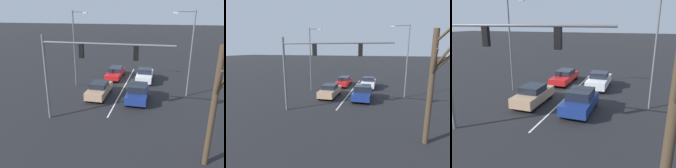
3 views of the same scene
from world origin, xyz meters
The scene contains 10 objects.
ground_plane centered at (0.00, 0.00, 0.00)m, with size 240.00×240.00×0.00m, color black.
lane_stripe_left_divider centered at (0.00, 1.91, 0.01)m, with size 0.12×15.82×0.01m, color silver.
car_tan_midlane_front centered at (1.90, 5.57, 0.76)m, with size 1.72×4.22×1.51m.
car_navy_leftlane_front centered at (-1.92, 5.83, 0.83)m, with size 1.88×4.03×1.63m.
car_red_midlane_second centered at (1.70, -1.06, 0.72)m, with size 1.70×4.69×1.38m.
car_white_leftlane_second centered at (-2.03, -0.48, 0.78)m, with size 1.80×4.21×1.57m.
traffic_signal_gantry centered at (1.73, 10.81, 4.70)m, with size 9.30×0.37×6.53m.
street_lamp_right_shoulder centered at (5.20, 3.05, 4.67)m, with size 1.67×0.24×8.18m.
street_lamp_left_shoulder centered at (-6.33, 3.48, 4.73)m, with size 2.03×0.24×8.20m.
bare_tree_near centered at (-6.72, 13.92, 3.65)m, with size 1.29×1.95×6.83m.
Camera 1 is at (-3.93, 24.98, 8.09)m, focal length 35.00 mm.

